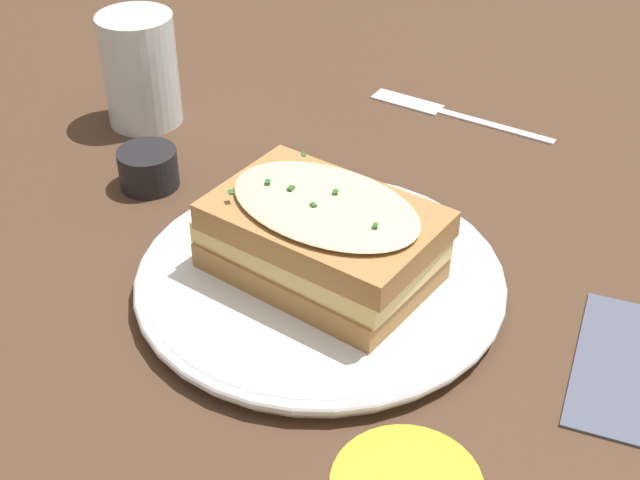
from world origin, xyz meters
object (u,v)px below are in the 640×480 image
object	(u,v)px
dinner_plate	(320,279)
condiment_pot	(148,168)
sandwich	(322,237)
fork	(439,110)
water_glass	(140,70)

from	to	relation	value
dinner_plate	condiment_pot	size ratio (longest dim) A/B	5.30
sandwich	fork	bearing A→B (deg)	175.80
water_glass	condiment_pot	distance (m)	0.12
dinner_plate	condiment_pot	distance (m)	0.20
sandwich	water_glass	world-z (taller)	water_glass
water_glass	fork	size ratio (longest dim) A/B	0.56
dinner_plate	fork	world-z (taller)	dinner_plate
dinner_plate	water_glass	distance (m)	0.30
water_glass	dinner_plate	bearing A→B (deg)	51.57
sandwich	condiment_pot	xyz separation A→B (m)	(-0.09, -0.18, -0.03)
dinner_plate	water_glass	xyz separation A→B (m)	(-0.19, -0.23, 0.04)
dinner_plate	fork	xyz separation A→B (m)	(-0.29, 0.02, -0.01)
dinner_plate	sandwich	bearing A→B (deg)	71.79
sandwich	condiment_pot	bearing A→B (deg)	-115.55
fork	condiment_pot	xyz separation A→B (m)	(0.20, -0.20, 0.01)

